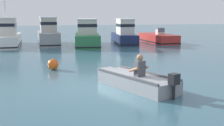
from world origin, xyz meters
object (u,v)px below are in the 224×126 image
(rowboat_with_person, at_px, (135,80))
(mooring_buoy, at_px, (53,64))
(moored_boat_green, at_px, (87,36))
(moored_boat_grey, at_px, (48,34))
(moored_boat_navy, at_px, (124,35))
(moored_boat_white, at_px, (7,36))
(moored_boat_red, at_px, (158,38))

(rowboat_with_person, xyz_separation_m, mooring_buoy, (-2.68, 3.90, -0.00))
(moored_boat_green, bearing_deg, mooring_buoy, -106.91)
(moored_boat_grey, xyz_separation_m, moored_boat_green, (3.05, -1.70, -0.06))
(moored_boat_grey, xyz_separation_m, moored_boat_navy, (6.39, -0.94, -0.08))
(moored_boat_white, xyz_separation_m, moored_boat_navy, (9.66, -0.53, -0.05))
(moored_boat_grey, xyz_separation_m, mooring_buoy, (0.11, -11.36, -0.62))
(rowboat_with_person, bearing_deg, moored_boat_red, 65.04)
(rowboat_with_person, relative_size, mooring_buoy, 7.19)
(rowboat_with_person, relative_size, moored_boat_green, 0.59)
(moored_boat_white, relative_size, moored_boat_green, 0.99)
(moored_boat_red, bearing_deg, moored_boat_navy, -172.14)
(moored_boat_grey, distance_m, moored_boat_red, 9.70)
(rowboat_with_person, distance_m, moored_boat_grey, 15.52)
(moored_boat_white, height_order, moored_boat_red, moored_boat_white)
(rowboat_with_person, relative_size, moored_boat_navy, 0.75)
(rowboat_with_person, distance_m, moored_boat_white, 16.05)
(moored_boat_green, bearing_deg, moored_boat_red, 10.41)
(moored_boat_grey, relative_size, moored_boat_red, 1.11)
(moored_boat_white, relative_size, moored_boat_grey, 1.08)
(moored_boat_red, bearing_deg, moored_boat_grey, 177.13)
(moored_boat_grey, relative_size, moored_boat_navy, 1.18)
(moored_boat_white, height_order, mooring_buoy, moored_boat_white)
(moored_boat_white, relative_size, moored_boat_red, 1.19)
(rowboat_with_person, distance_m, moored_boat_green, 13.57)
(moored_boat_red, bearing_deg, rowboat_with_person, -114.96)
(moored_boat_green, xyz_separation_m, moored_boat_navy, (3.34, 0.76, -0.02))
(moored_boat_grey, distance_m, moored_boat_green, 3.49)
(moored_boat_green, bearing_deg, moored_boat_navy, 12.87)
(rowboat_with_person, height_order, moored_boat_red, moored_boat_red)
(rowboat_with_person, bearing_deg, moored_boat_green, 88.94)
(moored_boat_white, bearing_deg, moored_boat_navy, -3.11)
(moored_boat_grey, bearing_deg, mooring_buoy, -89.43)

